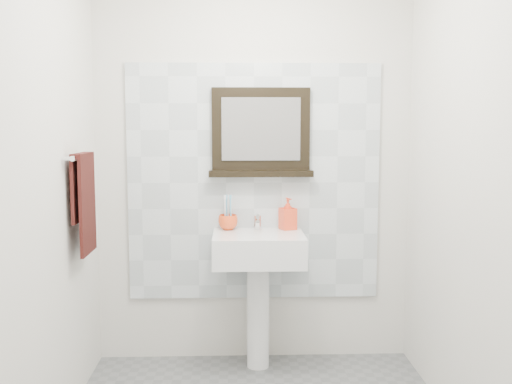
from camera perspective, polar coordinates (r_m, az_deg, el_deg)
back_wall at (r=3.82m, az=-0.21°, el=2.42°), size 2.00×0.01×2.50m
front_wall at (r=1.63m, az=2.18°, el=-3.03°), size 2.00×0.01×2.50m
left_wall at (r=2.86m, az=-19.95°, el=0.67°), size 0.01×2.20×2.50m
right_wall at (r=2.94m, az=20.38°, el=0.81°), size 0.01×2.20×2.50m
splashback at (r=3.81m, az=-0.20°, el=0.91°), size 1.60×0.02×1.50m
pedestal_sink at (r=3.68m, az=0.23°, el=-6.78°), size 0.55×0.44×0.96m
toothbrush_cup at (r=3.76m, az=-2.68°, el=-2.90°), size 0.12×0.12×0.09m
toothbrushes at (r=3.76m, az=-2.66°, el=-1.75°), size 0.05×0.04×0.21m
soap_dispenser at (r=3.77m, az=3.04°, el=-2.07°), size 0.12×0.12×0.20m
framed_mirror at (r=3.77m, az=0.46°, el=5.50°), size 0.65×0.11×0.55m
towel_bar at (r=3.37m, az=-16.29°, el=3.25°), size 0.07×0.40×0.03m
hand_towel at (r=3.38m, az=-16.06°, el=-0.31°), size 0.06×0.30×0.55m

